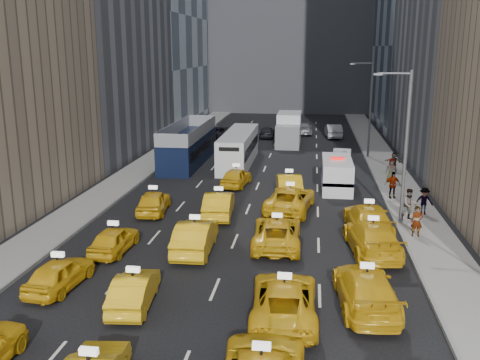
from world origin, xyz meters
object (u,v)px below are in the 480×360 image
object	(u,v)px
double_decker	(189,144)
pedestrian_0	(417,221)
nypd_van	(337,175)
city_bus	(239,148)
box_truck	(289,129)

from	to	relation	value
double_decker	pedestrian_0	xyz separation A→B (m)	(16.82, -17.93, -0.76)
nypd_van	double_decker	world-z (taller)	double_decker
nypd_van	pedestrian_0	world-z (taller)	nypd_van
double_decker	city_bus	xyz separation A→B (m)	(4.56, 0.03, -0.33)
pedestrian_0	box_truck	bearing A→B (deg)	106.82
nypd_van	box_truck	xyz separation A→B (m)	(-4.40, 18.49, 0.55)
city_bus	pedestrian_0	xyz separation A→B (m)	(12.26, -17.96, -0.44)
box_truck	pedestrian_0	distance (m)	29.98
pedestrian_0	nypd_van	bearing A→B (deg)	111.45
nypd_van	box_truck	distance (m)	19.02
double_decker	pedestrian_0	bearing A→B (deg)	-39.16
double_decker	pedestrian_0	size ratio (longest dim) A/B	7.32
city_bus	nypd_van	bearing A→B (deg)	-42.53
nypd_van	city_bus	size ratio (longest dim) A/B	0.50
city_bus	box_truck	world-z (taller)	box_truck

